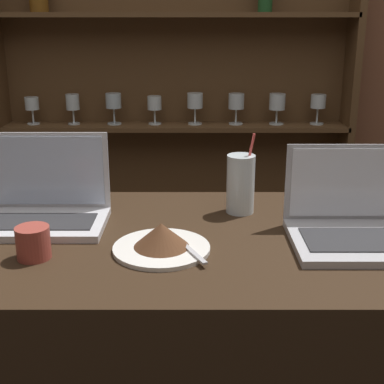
{
  "coord_description": "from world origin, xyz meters",
  "views": [
    {
      "loc": [
        -0.01,
        -0.84,
        1.5
      ],
      "look_at": [
        -0.01,
        0.37,
        1.1
      ],
      "focal_mm": 50.0,
      "sensor_mm": 36.0,
      "label": 1
    }
  ],
  "objects_px": {
    "laptop_far": "(359,222)",
    "coffee_cup": "(31,243)",
    "laptop_near": "(37,204)",
    "cake_plate": "(159,240)",
    "water_glass": "(238,184)"
  },
  "relations": [
    {
      "from": "water_glass",
      "to": "laptop_near",
      "type": "bearing_deg",
      "value": -171.59
    },
    {
      "from": "coffee_cup",
      "to": "cake_plate",
      "type": "bearing_deg",
      "value": 7.89
    },
    {
      "from": "cake_plate",
      "to": "laptop_near",
      "type": "bearing_deg",
      "value": 151.12
    },
    {
      "from": "laptop_far",
      "to": "coffee_cup",
      "type": "distance_m",
      "value": 0.75
    },
    {
      "from": "laptop_far",
      "to": "coffee_cup",
      "type": "height_order",
      "value": "laptop_far"
    },
    {
      "from": "laptop_far",
      "to": "water_glass",
      "type": "relative_size",
      "value": 1.58
    },
    {
      "from": "laptop_near",
      "to": "water_glass",
      "type": "bearing_deg",
      "value": 8.41
    },
    {
      "from": "water_glass",
      "to": "laptop_far",
      "type": "bearing_deg",
      "value": -34.5
    },
    {
      "from": "laptop_near",
      "to": "laptop_far",
      "type": "xyz_separation_m",
      "value": [
        0.78,
        -0.11,
        -0.01
      ]
    },
    {
      "from": "laptop_near",
      "to": "coffee_cup",
      "type": "height_order",
      "value": "laptop_near"
    },
    {
      "from": "cake_plate",
      "to": "water_glass",
      "type": "bearing_deg",
      "value": 51.94
    },
    {
      "from": "water_glass",
      "to": "coffee_cup",
      "type": "height_order",
      "value": "water_glass"
    },
    {
      "from": "laptop_far",
      "to": "coffee_cup",
      "type": "xyz_separation_m",
      "value": [
        -0.74,
        -0.1,
        -0.01
      ]
    },
    {
      "from": "laptop_near",
      "to": "coffee_cup",
      "type": "xyz_separation_m",
      "value": [
        0.04,
        -0.21,
        -0.01
      ]
    },
    {
      "from": "cake_plate",
      "to": "coffee_cup",
      "type": "bearing_deg",
      "value": -172.11
    }
  ]
}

